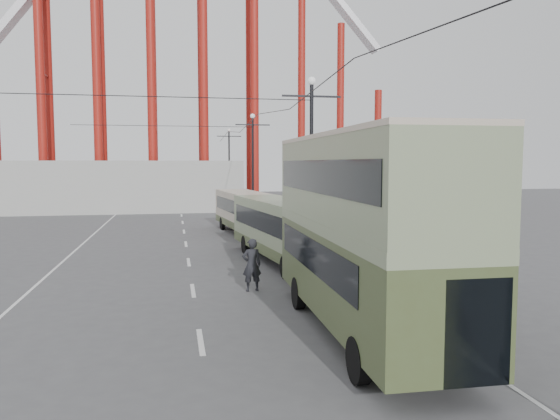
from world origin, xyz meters
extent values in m
plane|color=#49494C|center=(0.00, 0.00, 0.00)|extent=(160.00, 160.00, 0.00)
cube|color=silver|center=(-1.00, 19.00, 0.01)|extent=(0.15, 82.00, 0.01)
cube|color=silver|center=(5.40, 20.00, 0.01)|extent=(0.12, 120.00, 0.01)
cube|color=silver|center=(-7.00, 20.00, 0.01)|extent=(0.12, 120.00, 0.01)
cylinder|color=black|center=(5.60, 18.00, 4.50)|extent=(0.20, 0.20, 9.00)
cylinder|color=black|center=(5.60, 18.00, 0.25)|extent=(0.44, 0.44, 0.50)
cube|color=black|center=(5.60, 18.00, 8.30)|extent=(3.20, 0.10, 0.10)
sphere|color=white|center=(5.60, 18.00, 9.10)|extent=(0.44, 0.44, 0.44)
cylinder|color=black|center=(5.60, 40.00, 4.50)|extent=(0.20, 0.20, 9.00)
cylinder|color=black|center=(5.60, 40.00, 0.25)|extent=(0.44, 0.44, 0.50)
cube|color=black|center=(5.60, 40.00, 8.30)|extent=(3.20, 0.10, 0.10)
sphere|color=white|center=(5.60, 40.00, 9.10)|extent=(0.44, 0.44, 0.44)
cylinder|color=black|center=(5.60, 62.00, 4.50)|extent=(0.20, 0.20, 9.00)
cylinder|color=black|center=(5.60, 62.00, 0.25)|extent=(0.44, 0.44, 0.50)
cube|color=black|center=(5.60, 62.00, 8.30)|extent=(3.20, 0.10, 0.10)
sphere|color=white|center=(5.60, 62.00, 9.10)|extent=(0.44, 0.44, 0.44)
cylinder|color=maroon|center=(-16.00, 55.00, 13.50)|extent=(1.00, 1.00, 27.00)
cylinder|color=maroon|center=(-16.00, 59.00, 13.50)|extent=(1.00, 1.00, 27.00)
cylinder|color=maroon|center=(-10.00, 55.00, 18.00)|extent=(1.00, 1.00, 36.00)
cylinder|color=maroon|center=(-10.00, 59.00, 18.00)|extent=(1.00, 1.00, 36.00)
cylinder|color=maroon|center=(-4.00, 55.00, 22.50)|extent=(1.00, 1.00, 45.00)
cylinder|color=maroon|center=(-4.00, 59.00, 22.50)|extent=(1.00, 1.00, 45.00)
cylinder|color=maroon|center=(14.00, 56.00, 15.00)|extent=(0.90, 0.90, 30.00)
cylinder|color=maroon|center=(19.00, 56.00, 11.00)|extent=(0.90, 0.90, 22.00)
cylinder|color=maroon|center=(24.00, 56.00, 7.00)|extent=(0.90, 0.90, 14.00)
cube|color=silver|center=(19.00, 56.00, 24.00)|extent=(9.89, 2.00, 10.87)
cube|color=#A2A29D|center=(-6.00, 47.00, 2.50)|extent=(22.00, 10.00, 5.00)
cube|color=#404927|center=(3.45, 3.84, 1.71)|extent=(2.75, 10.42, 2.28)
cube|color=black|center=(3.45, 3.84, 2.18)|extent=(2.76, 8.34, 0.93)
cube|color=gray|center=(3.45, 3.84, 3.01)|extent=(2.77, 10.42, 0.31)
cube|color=gray|center=(3.45, 3.84, 4.31)|extent=(2.75, 10.42, 2.28)
cube|color=black|center=(3.45, 3.84, 4.41)|extent=(2.78, 9.80, 0.88)
cube|color=#BAAB96|center=(3.45, 3.84, 5.51)|extent=(2.77, 10.42, 0.12)
cylinder|color=black|center=(2.33, 6.77, 0.52)|extent=(0.31, 1.04, 1.04)
cylinder|color=black|center=(4.67, 6.73, 0.52)|extent=(0.31, 1.04, 1.04)
cylinder|color=black|center=(2.23, 0.54, 0.52)|extent=(0.31, 1.04, 1.04)
cylinder|color=black|center=(4.58, 0.50, 0.52)|extent=(0.31, 1.04, 1.04)
cube|color=gray|center=(3.50, 14.99, 1.68)|extent=(3.65, 10.76, 2.30)
cube|color=black|center=(3.50, 14.99, 2.06)|extent=(3.55, 9.62, 0.91)
cube|color=#404927|center=(3.50, 14.99, 0.77)|extent=(3.68, 10.77, 0.48)
cube|color=gray|center=(3.50, 14.99, 2.91)|extent=(3.67, 10.76, 0.15)
cylinder|color=black|center=(2.06, 17.81, 0.48)|extent=(0.38, 0.98, 0.96)
cylinder|color=black|center=(4.22, 18.08, 0.48)|extent=(0.38, 0.98, 0.96)
cylinder|color=black|center=(2.83, 11.53, 0.48)|extent=(0.38, 0.98, 0.96)
cylinder|color=black|center=(4.98, 11.79, 0.48)|extent=(0.38, 0.98, 0.96)
cube|color=#BAAB96|center=(3.04, 26.26, 1.58)|extent=(3.23, 9.24, 2.17)
cube|color=black|center=(3.04, 26.26, 1.95)|extent=(3.15, 8.17, 0.86)
cube|color=#404927|center=(3.04, 26.26, 0.72)|extent=(3.26, 9.25, 0.45)
cube|color=#BAAB96|center=(3.04, 26.26, 2.74)|extent=(3.25, 9.24, 0.14)
cylinder|color=black|center=(1.77, 28.49, 0.45)|extent=(0.35, 0.93, 0.91)
cylinder|color=black|center=(3.80, 28.71, 0.45)|extent=(0.35, 0.93, 0.91)
cylinder|color=black|center=(2.32, 23.45, 0.45)|extent=(0.35, 0.93, 0.91)
cylinder|color=black|center=(4.35, 23.67, 0.45)|extent=(0.35, 0.93, 0.91)
imported|color=black|center=(1.16, 9.51, 0.99)|extent=(0.77, 0.55, 1.98)
camera|label=1|loc=(-1.64, -10.39, 4.78)|focal=35.00mm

